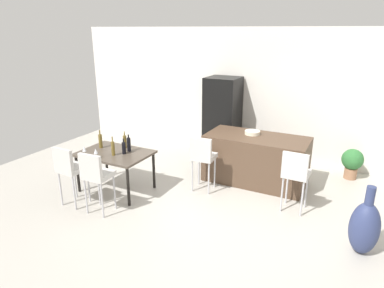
{
  "coord_description": "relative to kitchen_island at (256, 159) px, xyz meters",
  "views": [
    {
      "loc": [
        1.96,
        -4.82,
        2.86
      ],
      "look_at": [
        -0.77,
        0.43,
        0.85
      ],
      "focal_mm": 31.9,
      "sensor_mm": 36.0,
      "label": 1
    }
  ],
  "objects": [
    {
      "name": "dining_chair_far",
      "position": [
        -1.87,
        -2.35,
        0.24
      ],
      "size": [
        0.42,
        0.42,
        1.05
      ],
      "color": "beige",
      "rests_on": "ground_plane"
    },
    {
      "name": "fruit_bowl",
      "position": [
        -0.13,
        0.1,
        0.5
      ],
      "size": [
        0.29,
        0.29,
        0.07
      ],
      "primitive_type": "cylinder",
      "color": "beige",
      "rests_on": "kitchen_island"
    },
    {
      "name": "dining_table",
      "position": [
        -2.16,
        -1.55,
        0.21
      ],
      "size": [
        1.26,
        0.89,
        0.74
      ],
      "color": "#4C4238",
      "rests_on": "ground_plane"
    },
    {
      "name": "bar_chair_left",
      "position": [
        -0.74,
        -0.84,
        0.24
      ],
      "size": [
        0.43,
        0.43,
        1.05
      ],
      "color": "beige",
      "rests_on": "ground_plane"
    },
    {
      "name": "wine_glass_far",
      "position": [
        -2.25,
        -1.92,
        0.4
      ],
      "size": [
        0.07,
        0.07,
        0.17
      ],
      "color": "silver",
      "rests_on": "dining_table"
    },
    {
      "name": "ground_plane",
      "position": [
        -0.22,
        -1.2,
        -0.46
      ],
      "size": [
        10.0,
        10.0,
        0.0
      ],
      "primitive_type": "plane",
      "color": "#ADA89E"
    },
    {
      "name": "potted_plant",
      "position": [
        1.66,
        1.02,
        -0.1
      ],
      "size": [
        0.41,
        0.41,
        0.61
      ],
      "color": "#996B4C",
      "rests_on": "ground_plane"
    },
    {
      "name": "wine_glass_near",
      "position": [
        -2.51,
        -1.92,
        0.4
      ],
      "size": [
        0.07,
        0.07,
        0.17
      ],
      "color": "silver",
      "rests_on": "dining_table"
    },
    {
      "name": "floor_vase",
      "position": [
        1.96,
        -1.53,
        -0.08
      ],
      "size": [
        0.38,
        0.38,
        0.97
      ],
      "color": "navy",
      "rests_on": "ground_plane"
    },
    {
      "name": "wine_bottle_inner",
      "position": [
        -1.97,
        -1.37,
        0.41
      ],
      "size": [
        0.07,
        0.07,
        0.32
      ],
      "color": "black",
      "rests_on": "dining_table"
    },
    {
      "name": "wine_bottle_corner",
      "position": [
        -2.08,
        -1.67,
        0.41
      ],
      "size": [
        0.06,
        0.06,
        0.34
      ],
      "color": "brown",
      "rests_on": "dining_table"
    },
    {
      "name": "wine_bottle_right",
      "position": [
        -2.15,
        -1.26,
        0.41
      ],
      "size": [
        0.07,
        0.07,
        0.32
      ],
      "color": "brown",
      "rests_on": "dining_table"
    },
    {
      "name": "wine_bottle_middle",
      "position": [
        -2.56,
        -1.46,
        0.41
      ],
      "size": [
        0.07,
        0.07,
        0.34
      ],
      "color": "brown",
      "rests_on": "dining_table"
    },
    {
      "name": "back_wall",
      "position": [
        -0.22,
        1.47,
        0.99
      ],
      "size": [
        10.0,
        0.12,
        2.9
      ],
      "primitive_type": "cube",
      "color": "silver",
      "rests_on": "ground_plane"
    },
    {
      "name": "refrigerator",
      "position": [
        -1.14,
        1.03,
        0.46
      ],
      "size": [
        0.72,
        0.68,
        1.84
      ],
      "primitive_type": "cube",
      "color": "black",
      "rests_on": "ground_plane"
    },
    {
      "name": "wine_bottle_left",
      "position": [
        -1.96,
        -1.53,
        0.39
      ],
      "size": [
        0.07,
        0.07,
        0.29
      ],
      "color": "black",
      "rests_on": "dining_table"
    },
    {
      "name": "kitchen_island",
      "position": [
        0.0,
        0.0,
        0.0
      ],
      "size": [
        1.91,
        0.92,
        0.92
      ],
      "primitive_type": "cube",
      "color": "#4C3828",
      "rests_on": "ground_plane"
    },
    {
      "name": "dining_chair_near",
      "position": [
        -2.45,
        -2.35,
        0.24
      ],
      "size": [
        0.41,
        0.41,
        1.05
      ],
      "color": "beige",
      "rests_on": "ground_plane"
    },
    {
      "name": "bar_chair_middle",
      "position": [
        0.9,
        -0.84,
        0.24
      ],
      "size": [
        0.41,
        0.41,
        1.05
      ],
      "color": "beige",
      "rests_on": "ground_plane"
    }
  ]
}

